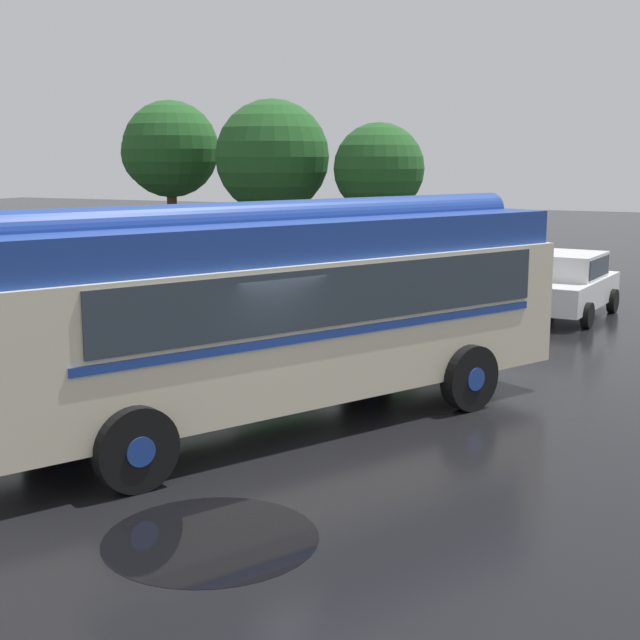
{
  "coord_description": "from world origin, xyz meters",
  "views": [
    {
      "loc": [
        6.34,
        -11.32,
        4.14
      ],
      "look_at": [
        0.14,
        2.22,
        1.4
      ],
      "focal_mm": 50.0,
      "sensor_mm": 36.0,
      "label": 1
    }
  ],
  "objects": [
    {
      "name": "ground_plane",
      "position": [
        0.0,
        0.0,
        0.0
      ],
      "size": [
        120.0,
        120.0,
        0.0
      ],
      "primitive_type": "plane",
      "color": "black"
    },
    {
      "name": "puddle_patch",
      "position": [
        1.42,
        -3.46,
        0.0
      ],
      "size": [
        2.39,
        2.39,
        0.01
      ],
      "primitive_type": "cylinder",
      "color": "black",
      "rests_on": "ground"
    },
    {
      "name": "tree_left_of_centre",
      "position": [
        -8.24,
        16.72,
        4.11
      ],
      "size": [
        3.98,
        3.98,
        6.12
      ],
      "color": "#4C3823",
      "rests_on": "ground"
    },
    {
      "name": "tree_centre",
      "position": [
        -4.26,
        16.67,
        3.7
      ],
      "size": [
        3.02,
        3.02,
        5.26
      ],
      "color": "#4C3823",
      "rests_on": "ground"
    },
    {
      "name": "car_near_left",
      "position": [
        -0.16,
        11.87,
        0.85
      ],
      "size": [
        2.21,
        4.32,
        1.66
      ],
      "color": "black",
      "rests_on": "ground"
    },
    {
      "name": "tree_far_left",
      "position": [
        -13.05,
        17.17,
        4.36
      ],
      "size": [
        3.67,
        3.6,
        6.22
      ],
      "color": "#4C3823",
      "rests_on": "ground"
    },
    {
      "name": "vintage_bus",
      "position": [
        0.13,
        0.71,
        1.89
      ],
      "size": [
        6.91,
        10.05,
        3.49
      ],
      "color": "beige",
      "rests_on": "ground"
    },
    {
      "name": "traffic_cone",
      "position": [
        -3.4,
        -0.87,
        0.28
      ],
      "size": [
        0.36,
        0.36,
        0.55
      ],
      "primitive_type": "cone",
      "color": "orange",
      "rests_on": "ground"
    },
    {
      "name": "car_mid_left",
      "position": [
        2.65,
        12.3,
        0.85
      ],
      "size": [
        2.31,
        4.37,
        1.66
      ],
      "color": "silver",
      "rests_on": "ground"
    }
  ]
}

